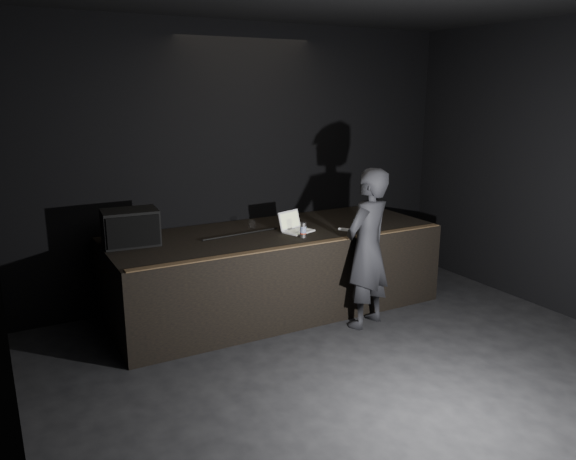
% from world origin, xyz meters
% --- Properties ---
extents(ground, '(7.00, 7.00, 0.00)m').
position_xyz_m(ground, '(0.00, 0.00, 0.00)').
color(ground, black).
rests_on(ground, ground).
extents(room_walls, '(6.10, 7.10, 3.52)m').
position_xyz_m(room_walls, '(0.00, 0.00, 2.02)').
color(room_walls, black).
rests_on(room_walls, ground).
extents(stage_riser, '(4.00, 1.50, 1.00)m').
position_xyz_m(stage_riser, '(0.00, 2.73, 0.50)').
color(stage_riser, black).
rests_on(stage_riser, ground).
extents(riser_lip, '(3.92, 0.10, 0.01)m').
position_xyz_m(riser_lip, '(0.00, 2.02, 1.01)').
color(riser_lip, brown).
rests_on(riser_lip, stage_riser).
extents(stage_monitor, '(0.63, 0.48, 0.40)m').
position_xyz_m(stage_monitor, '(-1.67, 2.95, 1.20)').
color(stage_monitor, black).
rests_on(stage_monitor, stage_riser).
extents(cable, '(1.01, 0.13, 0.02)m').
position_xyz_m(cable, '(-0.43, 2.76, 1.01)').
color(cable, black).
rests_on(cable, stage_riser).
extents(laptop, '(0.42, 0.40, 0.24)m').
position_xyz_m(laptop, '(0.22, 2.61, 1.06)').
color(laptop, silver).
rests_on(laptop, stage_riser).
extents(beer_can, '(0.07, 0.07, 0.18)m').
position_xyz_m(beer_can, '(0.16, 2.31, 1.09)').
color(beer_can, silver).
rests_on(beer_can, stage_riser).
extents(plastic_cup, '(0.08, 0.08, 0.10)m').
position_xyz_m(plastic_cup, '(-0.17, 2.99, 1.05)').
color(plastic_cup, white).
rests_on(plastic_cup, stage_riser).
extents(wii_remote, '(0.11, 0.14, 0.03)m').
position_xyz_m(wii_remote, '(0.77, 2.34, 1.01)').
color(wii_remote, silver).
rests_on(wii_remote, stage_riser).
extents(person, '(0.78, 0.65, 1.84)m').
position_xyz_m(person, '(0.70, 1.78, 0.92)').
color(person, black).
rests_on(person, ground).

